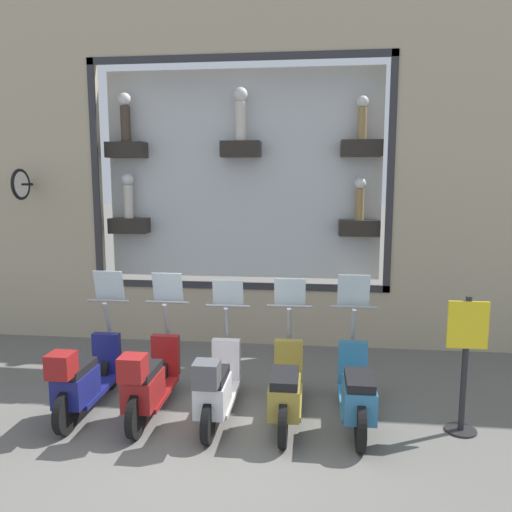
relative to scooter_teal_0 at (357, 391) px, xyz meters
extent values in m
plane|color=#66635E|center=(-0.48, 1.84, -0.44)|extent=(120.00, 120.00, 0.00)
cube|color=tan|center=(3.12, 1.84, 0.06)|extent=(0.40, 5.27, 1.01)
cube|color=#2D2D33|center=(2.91, 1.84, 4.52)|extent=(0.04, 5.27, 0.12)
cube|color=#2D2D33|center=(2.91, 1.84, 0.63)|extent=(0.04, 5.27, 0.12)
cube|color=#2D2D33|center=(2.91, -0.73, 2.57)|extent=(0.04, 0.12, 4.02)
cube|color=#2D2D33|center=(2.91, 4.42, 2.57)|extent=(0.04, 0.12, 4.02)
cube|color=silver|center=(3.47, 1.84, 2.57)|extent=(0.04, 5.03, 3.78)
cube|color=#28231E|center=(3.25, -0.27, 3.03)|extent=(0.36, 0.70, 0.28)
cylinder|color=#9E7F4C|center=(3.25, -0.27, 3.45)|extent=(0.15, 0.15, 0.55)
sphere|color=white|center=(3.25, -0.27, 3.82)|extent=(0.20, 0.20, 0.20)
cube|color=#28231E|center=(3.25, 1.84, 3.03)|extent=(0.36, 0.70, 0.28)
cylinder|color=silver|center=(3.25, 1.84, 3.52)|extent=(0.19, 0.19, 0.68)
sphere|color=white|center=(3.25, 1.84, 3.98)|extent=(0.25, 0.25, 0.25)
cube|color=#28231E|center=(3.25, 3.96, 3.03)|extent=(0.36, 0.70, 0.28)
cylinder|color=#47382D|center=(3.25, 3.96, 3.50)|extent=(0.18, 0.18, 0.64)
sphere|color=white|center=(3.25, 3.96, 3.93)|extent=(0.23, 0.23, 0.23)
cube|color=#28231E|center=(3.25, -0.27, 1.65)|extent=(0.36, 0.70, 0.28)
cylinder|color=#9E7F4C|center=(3.25, -0.27, 2.06)|extent=(0.15, 0.15, 0.55)
sphere|color=white|center=(3.25, -0.27, 2.44)|extent=(0.20, 0.20, 0.20)
cube|color=#28231E|center=(3.25, 3.96, 1.65)|extent=(0.36, 0.70, 0.28)
cylinder|color=silver|center=(3.25, 3.96, 2.09)|extent=(0.17, 0.17, 0.61)
sphere|color=white|center=(3.25, 3.96, 2.51)|extent=(0.22, 0.22, 0.22)
cylinder|color=black|center=(2.74, 5.64, 2.42)|extent=(0.35, 0.05, 0.05)
torus|color=black|center=(2.57, 5.64, 2.42)|extent=(0.55, 0.06, 0.55)
cylinder|color=white|center=(2.57, 5.64, 2.42)|extent=(0.45, 0.03, 0.45)
cylinder|color=black|center=(0.73, 0.00, -0.18)|extent=(0.53, 0.09, 0.53)
cylinder|color=black|center=(-0.54, 0.00, -0.18)|extent=(0.53, 0.09, 0.53)
cube|color=teal|center=(0.09, 0.00, -0.19)|extent=(1.02, 0.39, 0.06)
cube|color=teal|center=(-0.28, 0.00, 0.02)|extent=(0.61, 0.35, 0.36)
cube|color=black|center=(-0.28, 0.00, 0.25)|extent=(0.58, 0.31, 0.10)
cube|color=teal|center=(0.64, 0.00, 0.12)|extent=(0.12, 0.37, 0.56)
cylinder|color=gray|center=(0.71, 0.00, 0.61)|extent=(0.20, 0.06, 0.45)
cylinder|color=gray|center=(0.77, 0.00, 0.83)|extent=(0.04, 0.60, 0.04)
cube|color=silver|center=(0.81, 0.00, 1.04)|extent=(0.11, 0.42, 0.43)
cylinder|color=black|center=(0.74, 0.84, -0.19)|extent=(0.51, 0.09, 0.51)
cylinder|color=black|center=(-0.55, 0.84, -0.19)|extent=(0.51, 0.09, 0.51)
cube|color=olive|center=(0.09, 0.84, -0.20)|extent=(1.02, 0.38, 0.06)
cube|color=olive|center=(-0.28, 0.84, 0.01)|extent=(0.61, 0.35, 0.36)
cube|color=black|center=(-0.28, 0.84, 0.24)|extent=(0.58, 0.31, 0.10)
cube|color=olive|center=(0.64, 0.84, 0.11)|extent=(0.12, 0.37, 0.56)
cylinder|color=gray|center=(0.71, 0.84, 0.60)|extent=(0.20, 0.06, 0.45)
cylinder|color=gray|center=(0.77, 0.84, 0.82)|extent=(0.04, 0.60, 0.04)
cube|color=silver|center=(0.81, 0.84, 1.00)|extent=(0.09, 0.42, 0.37)
cylinder|color=black|center=(0.75, 1.68, -0.21)|extent=(0.47, 0.09, 0.47)
cylinder|color=black|center=(-0.57, 1.68, -0.21)|extent=(0.47, 0.09, 0.47)
cube|color=silver|center=(0.09, 1.68, -0.22)|extent=(1.02, 0.39, 0.06)
cube|color=silver|center=(-0.28, 1.68, -0.01)|extent=(0.61, 0.35, 0.36)
cube|color=black|center=(-0.28, 1.68, 0.22)|extent=(0.58, 0.31, 0.10)
cube|color=silver|center=(0.64, 1.68, 0.09)|extent=(0.12, 0.37, 0.56)
cylinder|color=gray|center=(0.71, 1.68, 0.58)|extent=(0.20, 0.06, 0.45)
cylinder|color=gray|center=(0.77, 1.68, 0.80)|extent=(0.04, 0.61, 0.04)
cube|color=silver|center=(0.81, 1.68, 0.97)|extent=(0.09, 0.42, 0.35)
cube|color=#4C4C51|center=(-0.62, 1.68, 0.38)|extent=(0.28, 0.28, 0.28)
cylinder|color=black|center=(0.73, 2.52, -0.18)|extent=(0.53, 0.09, 0.53)
cylinder|color=black|center=(-0.55, 2.52, -0.18)|extent=(0.53, 0.09, 0.53)
cube|color=maroon|center=(0.09, 2.52, -0.19)|extent=(1.02, 0.39, 0.06)
cube|color=maroon|center=(-0.28, 2.52, 0.02)|extent=(0.61, 0.35, 0.36)
cube|color=black|center=(-0.28, 2.52, 0.25)|extent=(0.58, 0.31, 0.10)
cube|color=maroon|center=(0.64, 2.52, 0.12)|extent=(0.12, 0.37, 0.56)
cylinder|color=gray|center=(0.71, 2.52, 0.61)|extent=(0.20, 0.06, 0.45)
cylinder|color=gray|center=(0.77, 2.52, 0.82)|extent=(0.04, 0.60, 0.04)
cube|color=silver|center=(0.81, 2.52, 1.03)|extent=(0.10, 0.42, 0.41)
cube|color=maroon|center=(-0.60, 2.52, 0.41)|extent=(0.28, 0.28, 0.28)
cylinder|color=black|center=(0.73, 3.36, -0.18)|extent=(0.52, 0.09, 0.52)
cylinder|color=black|center=(-0.55, 3.36, -0.18)|extent=(0.52, 0.09, 0.52)
cube|color=navy|center=(0.09, 3.36, -0.20)|extent=(1.02, 0.39, 0.06)
cube|color=navy|center=(-0.28, 3.36, 0.01)|extent=(0.61, 0.35, 0.36)
cube|color=black|center=(-0.28, 3.36, 0.24)|extent=(0.58, 0.31, 0.10)
cube|color=navy|center=(0.64, 3.36, 0.11)|extent=(0.12, 0.37, 0.56)
cylinder|color=gray|center=(0.71, 3.36, 0.61)|extent=(0.20, 0.06, 0.45)
cylinder|color=gray|center=(0.77, 3.36, 0.82)|extent=(0.04, 0.60, 0.04)
cube|color=silver|center=(0.81, 3.36, 1.03)|extent=(0.10, 0.42, 0.42)
cube|color=maroon|center=(-0.60, 3.36, 0.40)|extent=(0.28, 0.28, 0.28)
cylinder|color=#232326|center=(0.01, -1.22, -0.43)|extent=(0.36, 0.36, 0.02)
cylinder|color=#232326|center=(0.01, -1.22, 0.37)|extent=(0.07, 0.07, 1.62)
cube|color=yellow|center=(-0.01, -1.22, 0.85)|extent=(0.03, 0.45, 0.55)
camera|label=1|loc=(-5.72, 0.56, 2.46)|focal=35.00mm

